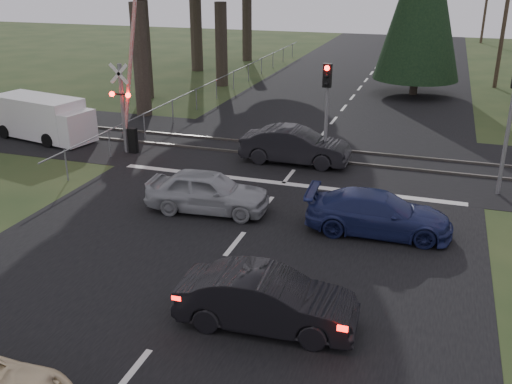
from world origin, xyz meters
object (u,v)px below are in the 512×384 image
at_px(traffic_signal_center, 327,97).
at_px(dark_hatchback, 267,300).
at_px(crossing_signal, 127,106).
at_px(silver_car, 208,191).
at_px(blue_sedan, 378,213).
at_px(utility_pole_mid, 506,14).
at_px(white_van, 45,118).
at_px(dark_car_far, 295,146).

bearing_deg(traffic_signal_center, dark_hatchback, -84.57).
bearing_deg(crossing_signal, silver_car, -40.48).
relative_size(dark_hatchback, blue_sedan, 0.92).
relative_size(utility_pole_mid, white_van, 1.72).
bearing_deg(dark_car_far, utility_pole_mid, -24.63).
height_order(silver_car, white_van, white_van).
relative_size(crossing_signal, dark_car_far, 1.58).
distance_m(crossing_signal, utility_pole_mid, 25.78).
distance_m(traffic_signal_center, utility_pole_mid, 20.82).
relative_size(crossing_signal, dark_hatchback, 1.74).
bearing_deg(dark_hatchback, silver_car, 30.50).
distance_m(crossing_signal, dark_hatchback, 14.03).
xyz_separation_m(utility_pole_mid, silver_car, (-10.17, -25.00, -4.04)).
bearing_deg(utility_pole_mid, dark_hatchback, -101.87).
bearing_deg(dark_hatchback, traffic_signal_center, 2.12).
relative_size(crossing_signal, blue_sedan, 1.60).
distance_m(crossing_signal, white_van, 4.94).
relative_size(crossing_signal, traffic_signal_center, 1.70).
xyz_separation_m(crossing_signal, traffic_signal_center, (8.27, 0.89, 0.75)).
distance_m(traffic_signal_center, dark_car_far, 2.40).
bearing_deg(crossing_signal, blue_sedan, -23.02).
relative_size(utility_pole_mid, dark_car_far, 2.04).
bearing_deg(dark_car_far, crossing_signal, 96.89).
bearing_deg(dark_car_far, white_van, 90.91).
relative_size(crossing_signal, white_van, 1.33).
height_order(dark_car_far, white_van, white_van).
relative_size(crossing_signal, utility_pole_mid, 0.77).
height_order(blue_sedan, white_van, white_van).
bearing_deg(utility_pole_mid, crossing_signal, -127.97).
bearing_deg(silver_car, crossing_signal, 44.72).
xyz_separation_m(dark_hatchback, white_van, (-14.12, 11.00, 0.33)).
bearing_deg(dark_car_far, blue_sedan, -144.74).
relative_size(traffic_signal_center, white_van, 0.78).
height_order(dark_hatchback, white_van, white_van).
bearing_deg(silver_car, white_van, 57.63).
bearing_deg(blue_sedan, dark_hatchback, 159.92).
bearing_deg(dark_car_far, traffic_signal_center, -90.88).
height_order(traffic_signal_center, dark_car_far, traffic_signal_center).
height_order(silver_car, dark_car_far, dark_car_far).
height_order(blue_sedan, dark_car_far, dark_car_far).
relative_size(utility_pole_mid, silver_car, 2.23).
xyz_separation_m(utility_pole_mid, dark_car_far, (-8.70, -19.31, -4.00)).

